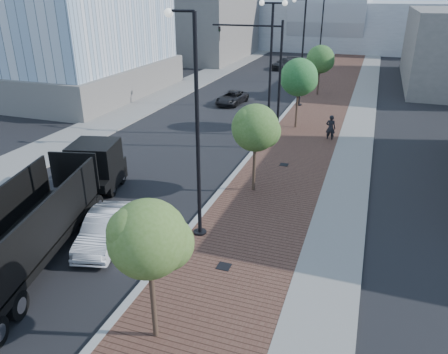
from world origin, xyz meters
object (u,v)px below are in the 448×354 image
(white_sedan, at_px, (105,229))
(pedestrian, at_px, (331,128))
(dump_truck, at_px, (69,196))
(dark_car_mid, at_px, (232,98))

(white_sedan, relative_size, pedestrian, 2.21)
(white_sedan, bearing_deg, pedestrian, 51.83)
(dump_truck, relative_size, pedestrian, 7.24)
(pedestrian, bearing_deg, dark_car_mid, -32.52)
(white_sedan, height_order, pedestrian, pedestrian)
(dump_truck, height_order, dark_car_mid, dump_truck)
(white_sedan, xyz_separation_m, dark_car_mid, (-2.61, 24.71, -0.09))
(dark_car_mid, relative_size, pedestrian, 2.27)
(dump_truck, distance_m, white_sedan, 2.82)
(dark_car_mid, height_order, pedestrian, pedestrian)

